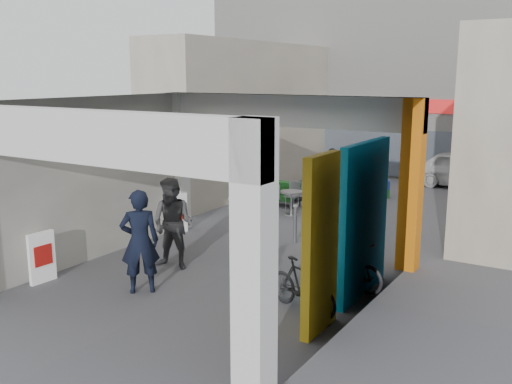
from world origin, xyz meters
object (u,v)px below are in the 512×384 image
Objects in this scene: cafe_set at (292,202)px; border_collie at (265,262)px; man_crates at (332,176)px; man_with_dog at (140,242)px; white_van at (466,170)px; man_elderly at (332,233)px; bicycle_front at (344,265)px; produce_stand at (283,196)px; man_back_turned at (173,224)px; bicycle_rear at (302,286)px.

cafe_set is 5.26m from border_collie.
cafe_set is 1.85m from man_crates.
cafe_set is 6.99m from man_with_dog.
man_elderly is at bearing 179.73° from white_van.
man_elderly is at bearing 63.45° from border_collie.
man_crates is 1.03× the size of bicycle_front.
produce_stand is 0.29× the size of white_van.
white_van is at bearing 63.74° from man_back_turned.
cafe_set is 4.84m from man_elderly.
man_with_dog reaches higher than man_elderly.
white_van reaches higher than bicycle_front.
man_with_dog is at bearing 79.77° from man_crates.
bicycle_rear is at bearing -63.09° from man_elderly.
white_van is at bearing 61.54° from cafe_set.
man_crates reaches higher than produce_stand.
white_van is (-0.16, 11.18, 0.20)m from bicycle_front.
produce_stand is 1.82× the size of border_collie.
border_collie is 0.32× the size of man_back_turned.
man_with_dog is at bearing -85.45° from cafe_set.
bicycle_front is at bearing -27.76° from produce_stand.
produce_stand is 0.72× the size of bicycle_rear.
man_with_dog is at bearing -108.25° from border_collie.
bicycle_front is 0.44× the size of white_van.
produce_stand is 6.87m from bicycle_front.
man_crates is at bearing 128.82° from man_elderly.
white_van is (0.52, 10.22, -0.09)m from man_elderly.
man_back_turned is at bearing -87.89° from cafe_set.
man_back_turned reaches higher than bicycle_rear.
bicycle_front is (3.16, -6.45, -0.42)m from man_crates.
man_elderly reaches higher than cafe_set.
man_with_dog is 13.68m from white_van.
man_crates reaches higher than bicycle_rear.
bicycle_rear is (3.49, -6.16, 0.17)m from cafe_set.
man_with_dog is at bearing 122.08° from bicycle_rear.
man_elderly reaches higher than border_collie.
bicycle_rear reaches higher than bicycle_front.
man_elderly reaches higher than produce_stand.
cafe_set reaches higher than border_collie.
cafe_set is at bearing 128.31° from border_collie.
man_crates is at bearing 38.38° from bicycle_rear.
bicycle_front is at bearing 2.62° from man_back_turned.
bicycle_rear is at bearing -20.96° from man_back_turned.
border_collie is at bearing -168.68° from man_with_dog.
bicycle_front is 11.18m from white_van.
border_collie is 6.76m from man_crates.
produce_stand is 0.65× the size of bicycle_front.
man_elderly is 2.44m from bicycle_rear.
white_van is (-0.00, 12.59, 0.19)m from bicycle_rear.
cafe_set is 0.36× the size of white_van.
border_collie is 2.03m from man_back_turned.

